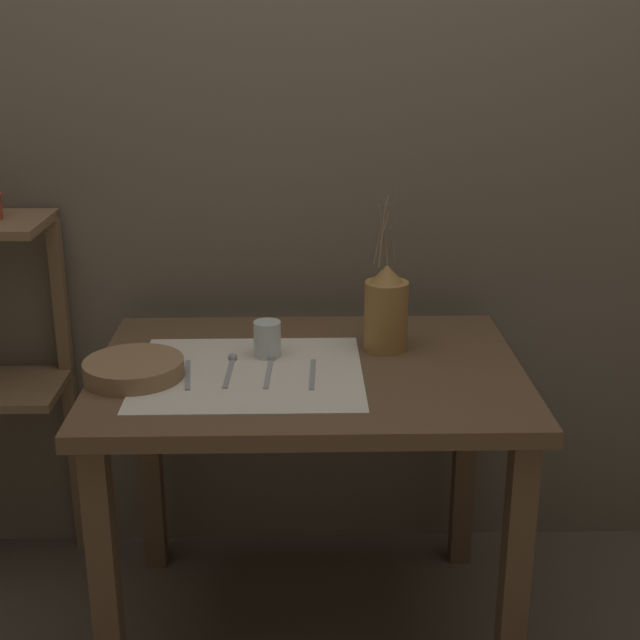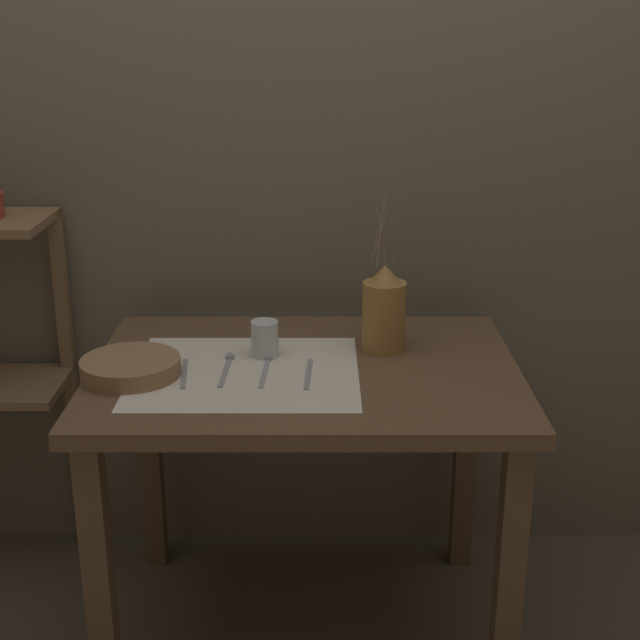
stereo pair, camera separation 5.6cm
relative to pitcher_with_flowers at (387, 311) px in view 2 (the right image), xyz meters
name	(u,v)px [view 2 (the right image)]	position (x,y,z in m)	size (l,w,h in m)	color
ground_plane	(310,628)	(-0.20, -0.12, -0.88)	(12.00, 12.00, 0.00)	brown
stone_wall_back	(311,161)	(-0.20, 0.38, 0.32)	(7.00, 0.06, 2.40)	#6B5E4C
wooden_table	(309,409)	(-0.20, -0.12, -0.22)	(1.05, 0.76, 0.77)	brown
linen_cloth	(249,372)	(-0.34, -0.16, -0.10)	(0.54, 0.48, 0.00)	beige
pitcher_with_flowers	(387,311)	(0.00, 0.00, 0.00)	(0.11, 0.11, 0.42)	olive
wooden_bowl	(134,367)	(-0.62, -0.18, -0.08)	(0.24, 0.24, 0.05)	#8E6B47
glass_tumbler_near	(268,339)	(-0.30, -0.05, -0.06)	(0.07, 0.07, 0.09)	silver
fork_inner	(188,373)	(-0.49, -0.18, -0.10)	(0.03, 0.18, 0.00)	#939399
spoon_inner	(232,363)	(-0.39, -0.11, -0.10)	(0.02, 0.20, 0.02)	#939399
spoon_outer	(270,363)	(-0.29, -0.11, -0.10)	(0.03, 0.20, 0.02)	#939399
fork_outer	(312,374)	(-0.19, -0.18, -0.10)	(0.02, 0.19, 0.00)	#939399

